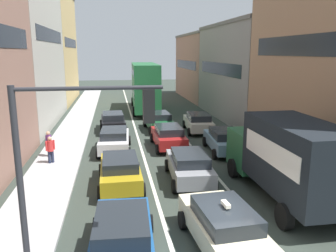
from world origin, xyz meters
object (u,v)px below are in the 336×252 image
at_px(pedestrian_near_kerb, 50,149).
at_px(taxi_centre_lane_front, 223,225).
at_px(bus_mid_queue_primary, 145,85).
at_px(sedan_left_lane_third, 114,139).
at_px(sedan_right_lane_behind_truck, 224,140).
at_px(wagon_left_lane_second, 120,170).
at_px(removalist_box_truck, 286,156).
at_px(sedan_left_lane_fourth, 113,121).
at_px(traffic_light_pole, 72,154).
at_px(sedan_centre_lane_second, 189,165).
at_px(hatchback_centre_lane_third, 168,136).
at_px(wagon_right_lane_far, 198,122).
at_px(sedan_left_lane_front, 122,235).
at_px(coupe_centre_lane_fourth, 159,121).
at_px(pedestrian_mid_sidewalk, 49,143).

bearing_deg(pedestrian_near_kerb, taxi_centre_lane_front, 3.11).
bearing_deg(bus_mid_queue_primary, sedan_left_lane_third, 169.39).
bearing_deg(sedan_right_lane_behind_truck, wagon_left_lane_second, 128.44).
distance_m(removalist_box_truck, sedan_left_lane_fourth, 16.27).
bearing_deg(wagon_left_lane_second, removalist_box_truck, -111.63).
xyz_separation_m(traffic_light_pole, bus_mid_queue_primary, (4.39, 28.07, -0.99)).
relative_size(taxi_centre_lane_front, sedan_centre_lane_second, 1.01).
xyz_separation_m(traffic_light_pole, sedan_centre_lane_second, (4.62, 7.29, -3.02)).
xyz_separation_m(hatchback_centre_lane_third, sedan_left_lane_third, (-3.56, -0.38, 0.00)).
distance_m(removalist_box_truck, wagon_right_lane_far, 13.15).
relative_size(sedan_left_lane_front, wagon_left_lane_second, 1.01).
bearing_deg(traffic_light_pole, sedan_right_lane_behind_truck, 56.18).
distance_m(traffic_light_pole, removalist_box_truck, 9.49).
relative_size(taxi_centre_lane_front, pedestrian_near_kerb, 2.66).
relative_size(sedan_left_lane_third, sedan_right_lane_behind_truck, 1.00).
distance_m(removalist_box_truck, wagon_left_lane_second, 7.48).
bearing_deg(taxi_centre_lane_front, bus_mid_queue_primary, -3.97).
relative_size(sedan_left_lane_third, coupe_centre_lane_fourth, 1.00).
distance_m(removalist_box_truck, bus_mid_queue_primary, 23.89).
distance_m(hatchback_centre_lane_third, coupe_centre_lane_fourth, 5.25).
distance_m(sedan_centre_lane_second, sedan_left_lane_third, 6.78).
bearing_deg(removalist_box_truck, taxi_centre_lane_front, 129.92).
distance_m(sedan_centre_lane_second, hatchback_centre_lane_third, 6.12).
bearing_deg(pedestrian_mid_sidewalk, traffic_light_pole, -91.66).
distance_m(removalist_box_truck, hatchback_centre_lane_third, 9.68).
distance_m(hatchback_centre_lane_third, pedestrian_mid_sidewalk, 7.52).
distance_m(hatchback_centre_lane_third, pedestrian_near_kerb, 7.54).
bearing_deg(wagon_left_lane_second, sedan_centre_lane_second, -88.09).
height_order(traffic_light_pole, sedan_right_lane_behind_truck, traffic_light_pole).
xyz_separation_m(removalist_box_truck, sedan_left_lane_fourth, (-7.21, 14.54, -1.18)).
xyz_separation_m(coupe_centre_lane_fourth, pedestrian_mid_sidewalk, (-7.46, -6.46, 0.15)).
xyz_separation_m(sedan_left_lane_third, bus_mid_queue_primary, (3.38, 15.04, 2.03)).
height_order(hatchback_centre_lane_third, sedan_right_lane_behind_truck, same).
distance_m(traffic_light_pole, wagon_left_lane_second, 7.85).
height_order(traffic_light_pole, hatchback_centre_lane_third, traffic_light_pole).
bearing_deg(removalist_box_truck, coupe_centre_lane_fourth, 13.89).
bearing_deg(wagon_right_lane_far, removalist_box_truck, -173.97).
relative_size(hatchback_centre_lane_third, sedan_right_lane_behind_truck, 0.98).
bearing_deg(wagon_left_lane_second, bus_mid_queue_primary, -9.24).
height_order(sedan_centre_lane_second, wagon_left_lane_second, same).
distance_m(traffic_light_pole, pedestrian_near_kerb, 11.53).
bearing_deg(bus_mid_queue_primary, sedan_left_lane_fourth, 161.13).
height_order(traffic_light_pole, taxi_centre_lane_front, traffic_light_pole).
bearing_deg(sedan_left_lane_fourth, taxi_centre_lane_front, -171.17).
distance_m(wagon_left_lane_second, pedestrian_near_kerb, 5.32).
relative_size(sedan_centre_lane_second, pedestrian_near_kerb, 2.64).
height_order(sedan_left_lane_third, sedan_left_lane_fourth, same).
relative_size(wagon_left_lane_second, sedan_left_lane_fourth, 0.99).
distance_m(sedan_left_lane_front, hatchback_centre_lane_third, 12.64).
bearing_deg(bus_mid_queue_primary, taxi_centre_lane_front, -177.96).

